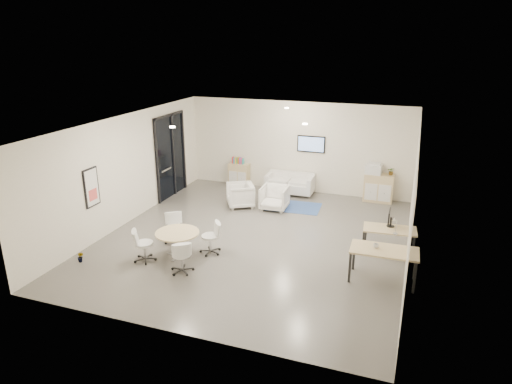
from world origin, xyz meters
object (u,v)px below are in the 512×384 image
Objects in this scene: sideboard_right at (378,188)px; desk_rear at (390,231)px; sideboard_left at (239,175)px; loveseat at (290,184)px; round_table at (177,235)px; armchair_right at (274,197)px; armchair_left at (240,194)px; desk_front at (384,253)px.

sideboard_right is 0.70× the size of desk_rear.
sideboard_left is 2.04m from loveseat.
round_table is at bearing -126.47° from sideboard_right.
loveseat reaches higher than round_table.
desk_rear reaches higher than round_table.
sideboard_right is 3.61m from armchair_right.
sideboard_right is at bearing 53.53° from round_table.
armchair_right is at bearing -148.56° from sideboard_right.
armchair_left is at bearing -123.24° from loveseat.
loveseat is 5.90m from round_table.
sideboard_right is at bearing 94.88° from desk_front.
sideboard_left is 1.00× the size of armchair_left.
sideboard_left is at bearing 140.49° from desk_rear.
sideboard_left is 2.21m from armchair_left.
desk_front is at bearing 24.39° from armchair_left.
sideboard_right is at bearing -0.39° from sideboard_left.
loveseat is 1.10× the size of desk_front.
armchair_left is 5.91m from desk_front.
armchair_left is 0.62× the size of desk_rear.
armchair_left is 1.00× the size of armchair_right.
desk_rear is (4.84, -1.92, 0.19)m from armchair_left.
desk_rear is 1.23× the size of round_table.
desk_rear is at bearing -34.87° from sideboard_left.
loveseat is at bearing 129.54° from desk_rear.
desk_rear is at bearing 21.66° from round_table.
desk_rear is 0.90× the size of desk_front.
desk_front reaches higher than desk_rear.
desk_front is (3.63, -5.26, 0.36)m from loveseat.
sideboard_left is 7.87m from desk_front.
sideboard_right is 1.13× the size of armchair_right.
armchair_left is (-1.18, -1.84, 0.08)m from loveseat.
loveseat is at bearing -176.89° from sideboard_right.
armchair_right is at bearing -44.15° from sideboard_left.
round_table is (-4.97, -0.48, -0.12)m from desk_front.
loveseat is at bearing -5.61° from sideboard_left.
loveseat is 6.40m from desk_front.
armchair_right reaches higher than desk_rear.
sideboard_left is at bearing 96.57° from round_table.
armchair_right is (1.13, 0.12, 0.00)m from armchair_left.
sideboard_left is 0.63× the size of desk_rear.
armchair_right is 4.23m from round_table.
loveseat is 1.72m from armchair_right.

